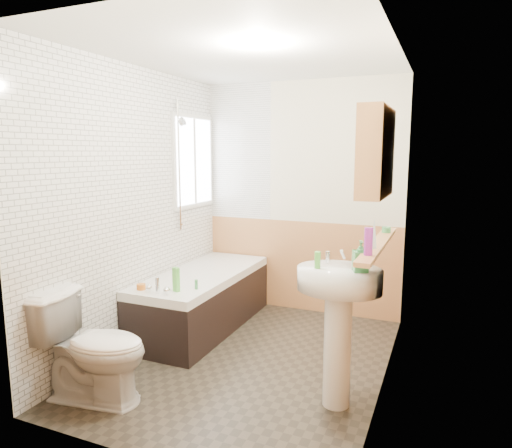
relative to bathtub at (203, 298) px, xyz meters
The scene contains 26 objects.
floor 0.94m from the bathtub, 34.67° to the right, with size 2.80×2.80×0.00m, color #2B251E.
ceiling 2.38m from the bathtub, 34.67° to the right, with size 2.80×2.80×0.00m, color white.
wall_back 1.50m from the bathtub, 51.11° to the left, with size 2.20×0.02×2.50m, color beige.
wall_front 2.26m from the bathtub, 69.13° to the right, with size 2.20×0.02×2.50m, color beige.
wall_left 1.14m from the bathtub, 126.97° to the right, with size 0.02×2.80×2.50m, color beige.
wall_right 2.13m from the bathtub, 15.34° to the right, with size 0.02×2.80×2.50m, color beige.
wainscot_right 1.90m from the bathtub, 15.52° to the right, with size 0.01×2.80×1.00m, color tan.
wainscot_front 2.04m from the bathtub, 68.91° to the right, with size 2.20×0.01×1.00m, color tan.
wainscot_back 1.16m from the bathtub, 50.42° to the left, with size 2.20×0.01×1.00m, color tan.
tile_cladding_left 1.14m from the bathtub, 125.34° to the right, with size 0.01×2.80×2.50m, color white.
tile_return_back 1.70m from the bathtub, 89.67° to the left, with size 0.75×0.01×1.50m, color white.
window 1.46m from the bathtub, 126.78° to the left, with size 0.03×0.79×0.99m.
bathtub is the anchor object (origin of this frame).
shower_riser 1.46m from the bathtub, 158.24° to the left, with size 0.11×0.09×1.30m.
toilet 1.51m from the bathtub, 91.14° to the right, with size 0.44×0.79×0.78m, color white.
sink 1.86m from the bathtub, 29.93° to the right, with size 0.57×0.46×1.10m.
pine_shelf 2.02m from the bathtub, 17.60° to the right, with size 0.10×1.36×0.03m, color tan.
medicine_cabinet 2.36m from the bathtub, 21.04° to the right, with size 0.17×0.66×0.60m.
foam_can 2.23m from the bathtub, 29.90° to the right, with size 0.05×0.05×0.18m, color purple.
green_bottle 2.15m from the bathtub, 24.21° to the right, with size 0.04×0.04×0.20m, color silver.
black_jar 1.96m from the bathtub, ahead, with size 0.07×0.07×0.05m, color #388447.
soap_bottle 2.09m from the bathtub, 28.78° to the right, with size 0.09×0.21×0.09m, color #388447.
clear_bottle 1.88m from the bathtub, 33.90° to the right, with size 0.04×0.04×0.11m, color #59C647.
blue_gel 0.75m from the bathtub, 80.26° to the right, with size 0.06×0.04×0.21m, color #59C647.
cream_jar 0.80m from the bathtub, 105.56° to the right, with size 0.08×0.08×0.05m, color orange.
orange_bottle 0.65m from the bathtub, 65.69° to the right, with size 0.03×0.03×0.08m, color #388447.
Camera 1 is at (1.48, -3.35, 1.75)m, focal length 32.00 mm.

